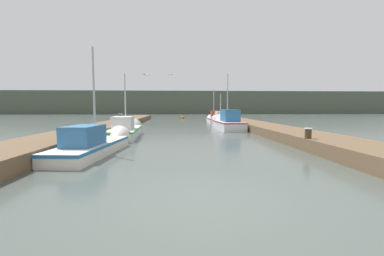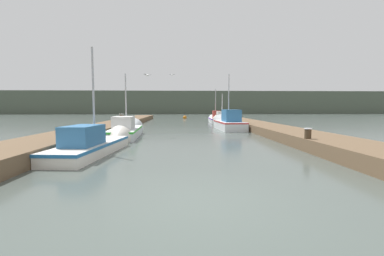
% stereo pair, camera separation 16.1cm
% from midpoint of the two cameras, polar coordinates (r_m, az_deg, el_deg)
% --- Properties ---
extents(ground_plane, '(200.00, 200.00, 0.00)m').
position_cam_midpoint_polar(ground_plane, '(5.08, 1.57, -16.38)').
color(ground_plane, '#47514C').
extents(dock_left, '(2.48, 40.00, 0.53)m').
position_cam_midpoint_polar(dock_left, '(21.51, -18.10, 0.33)').
color(dock_left, brown).
rests_on(dock_left, ground_plane).
extents(dock_right, '(2.48, 40.00, 0.53)m').
position_cam_midpoint_polar(dock_right, '(21.72, 13.77, 0.47)').
color(dock_right, brown).
rests_on(dock_right, ground_plane).
extents(distant_shore_ridge, '(120.00, 16.00, 5.87)m').
position_cam_midpoint_polar(distant_shore_ridge, '(72.90, -2.89, 5.59)').
color(distant_shore_ridge, '#4C5647').
rests_on(distant_shore_ridge, ground_plane).
extents(fishing_boat_0, '(1.90, 5.89, 4.55)m').
position_cam_midpoint_polar(fishing_boat_0, '(11.06, -20.58, -3.21)').
color(fishing_boat_0, silver).
rests_on(fishing_boat_0, ground_plane).
extents(fishing_boat_1, '(1.87, 6.34, 4.29)m').
position_cam_midpoint_polar(fishing_boat_1, '(16.73, -14.55, -0.34)').
color(fishing_boat_1, silver).
rests_on(fishing_boat_1, ground_plane).
extents(fishing_boat_2, '(2.00, 5.36, 4.92)m').
position_cam_midpoint_polar(fishing_boat_2, '(21.22, 7.53, 1.15)').
color(fishing_boat_2, silver).
rests_on(fishing_boat_2, ground_plane).
extents(fishing_boat_3, '(1.52, 4.54, 3.53)m').
position_cam_midpoint_polar(fishing_boat_3, '(26.19, 6.12, 1.74)').
color(fishing_boat_3, silver).
rests_on(fishing_boat_3, ground_plane).
extents(fishing_boat_4, '(1.38, 4.73, 4.25)m').
position_cam_midpoint_polar(fishing_boat_4, '(30.36, 4.63, 2.01)').
color(fishing_boat_4, silver).
rests_on(fishing_boat_4, ground_plane).
extents(mooring_piling_0, '(0.30, 0.30, 0.97)m').
position_cam_midpoint_polar(mooring_piling_0, '(11.48, 23.99, -2.38)').
color(mooring_piling_0, '#473523').
rests_on(mooring_piling_0, ground_plane).
extents(mooring_piling_1, '(0.34, 0.34, 1.19)m').
position_cam_midpoint_polar(mooring_piling_1, '(26.36, 7.65, 2.01)').
color(mooring_piling_1, '#473523').
rests_on(mooring_piling_1, ground_plane).
extents(mooring_piling_2, '(0.32, 0.32, 1.33)m').
position_cam_midpoint_polar(mooring_piling_2, '(19.09, -15.80, 1.07)').
color(mooring_piling_2, '#473523').
rests_on(mooring_piling_2, ground_plane).
extents(mooring_piling_3, '(0.36, 0.36, 1.00)m').
position_cam_midpoint_polar(mooring_piling_3, '(11.49, -25.95, -2.37)').
color(mooring_piling_3, '#473523').
rests_on(mooring_piling_3, ground_plane).
extents(channel_buoy, '(0.59, 0.59, 1.09)m').
position_cam_midpoint_polar(channel_buoy, '(40.00, -2.19, 2.34)').
color(channel_buoy, '#BF6513').
rests_on(channel_buoy, ground_plane).
extents(seagull_lead, '(0.55, 0.29, 0.12)m').
position_cam_midpoint_polar(seagull_lead, '(26.20, -4.97, 11.72)').
color(seagull_lead, white).
extents(seagull_1, '(0.44, 0.50, 0.12)m').
position_cam_midpoint_polar(seagull_1, '(16.51, -10.33, 11.51)').
color(seagull_1, white).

